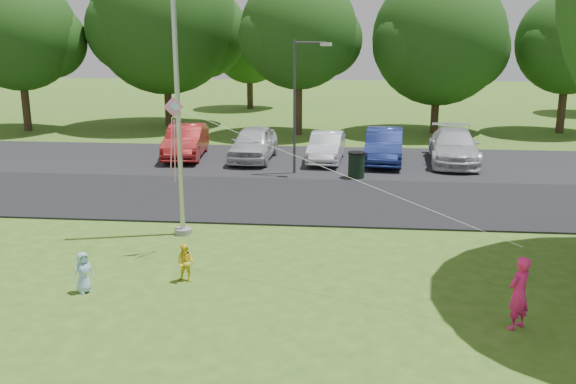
# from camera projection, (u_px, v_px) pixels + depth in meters

# --- Properties ---
(ground) EXTENTS (120.00, 120.00, 0.00)m
(ground) POSITION_uv_depth(u_px,v_px,m) (285.00, 313.00, 13.57)
(ground) COLOR #396119
(ground) RESTS_ON ground
(park_road) EXTENTS (60.00, 6.00, 0.06)m
(park_road) POSITION_uv_depth(u_px,v_px,m) (311.00, 200.00, 22.23)
(park_road) COLOR black
(park_road) RESTS_ON ground
(parking_strip) EXTENTS (42.00, 7.00, 0.06)m
(parking_strip) POSITION_uv_depth(u_px,v_px,m) (320.00, 162.00, 28.49)
(parking_strip) COLOR black
(parking_strip) RESTS_ON ground
(flagpole) EXTENTS (0.50, 0.50, 10.00)m
(flagpole) POSITION_uv_depth(u_px,v_px,m) (177.00, 90.00, 17.66)
(flagpole) COLOR #B7BABF
(flagpole) RESTS_ON ground
(street_lamp) EXTENTS (1.50, 0.47, 5.39)m
(street_lamp) POSITION_uv_depth(u_px,v_px,m) (300.00, 95.00, 25.30)
(street_lamp) COLOR #3F3F44
(street_lamp) RESTS_ON ground
(trash_can) EXTENTS (0.69, 0.69, 1.09)m
(trash_can) POSITION_uv_depth(u_px,v_px,m) (356.00, 166.00, 25.24)
(trash_can) COLOR black
(trash_can) RESTS_ON ground
(tree_row) EXTENTS (64.35, 11.94, 10.88)m
(tree_row) POSITION_uv_depth(u_px,v_px,m) (358.00, 29.00, 35.33)
(tree_row) COLOR #332316
(tree_row) RESTS_ON ground
(horizon_trees) EXTENTS (77.46, 7.20, 7.02)m
(horizon_trees) POSITION_uv_depth(u_px,v_px,m) (392.00, 49.00, 44.74)
(horizon_trees) COLOR #332316
(horizon_trees) RESTS_ON ground
(parked_cars) EXTENTS (14.13, 5.15, 1.49)m
(parked_cars) POSITION_uv_depth(u_px,v_px,m) (329.00, 145.00, 28.35)
(parked_cars) COLOR maroon
(parked_cars) RESTS_ON ground
(woman) EXTENTS (0.66, 0.64, 1.52)m
(woman) POSITION_uv_depth(u_px,v_px,m) (519.00, 293.00, 12.69)
(woman) COLOR #F12072
(woman) RESTS_ON ground
(child_yellow) EXTENTS (0.48, 0.39, 0.93)m
(child_yellow) POSITION_uv_depth(u_px,v_px,m) (186.00, 263.00, 15.12)
(child_yellow) COLOR yellow
(child_yellow) RESTS_ON ground
(child_blue) EXTENTS (0.54, 0.55, 0.96)m
(child_blue) POSITION_uv_depth(u_px,v_px,m) (83.00, 272.00, 14.50)
(child_blue) COLOR #9AC4ED
(child_blue) RESTS_ON ground
(kite) EXTENTS (8.10, 3.93, 2.44)m
(kite) POSITION_uv_depth(u_px,v_px,m) (186.00, 129.00, 16.13)
(kite) COLOR pink
(kite) RESTS_ON ground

